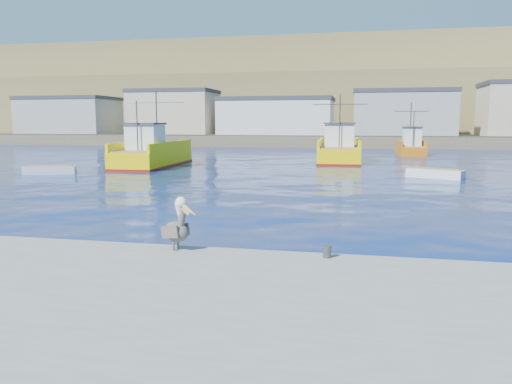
# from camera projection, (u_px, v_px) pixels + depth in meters

# --- Properties ---
(ground) EXTENTS (260.00, 260.00, 0.00)m
(ground) POSITION_uv_depth(u_px,v_px,m) (239.00, 239.00, 15.89)
(ground) COLOR #071956
(ground) RESTS_ON ground
(dock) EXTENTS (70.00, 12.00, 0.50)m
(dock) POSITION_uv_depth(u_px,v_px,m) (89.00, 366.00, 7.13)
(dock) COLOR gray
(dock) RESTS_ON ground
(dock_bollards) EXTENTS (36.20, 0.20, 0.30)m
(dock_bollards) POSITION_uv_depth(u_px,v_px,m) (230.00, 246.00, 12.38)
(dock_bollards) COLOR #4C4C4C
(dock_bollards) RESTS_ON dock
(far_shore) EXTENTS (200.00, 81.00, 24.00)m
(far_shore) POSITION_uv_depth(u_px,v_px,m) (347.00, 100.00, 120.46)
(far_shore) COLOR brown
(far_shore) RESTS_ON ground
(trawler_yellow_a) EXTENTS (4.95, 10.95, 6.45)m
(trawler_yellow_a) POSITION_uv_depth(u_px,v_px,m) (152.00, 154.00, 42.25)
(trawler_yellow_a) COLOR #FFD900
(trawler_yellow_a) RESTS_ON ground
(trawler_yellow_b) EXTENTS (5.22, 11.15, 6.48)m
(trawler_yellow_b) POSITION_uv_depth(u_px,v_px,m) (339.00, 151.00, 47.08)
(trawler_yellow_b) COLOR #FFD900
(trawler_yellow_b) RESTS_ON ground
(boat_orange) EXTENTS (3.80, 7.30, 5.94)m
(boat_orange) POSITION_uv_depth(u_px,v_px,m) (411.00, 146.00, 56.83)
(boat_orange) COLOR #CB650D
(boat_orange) RESTS_ON ground
(skiff_left) EXTENTS (3.71, 2.54, 0.76)m
(skiff_left) POSITION_uv_depth(u_px,v_px,m) (50.00, 171.00, 35.92)
(skiff_left) COLOR silver
(skiff_left) RESTS_ON ground
(skiff_mid) EXTENTS (3.79, 2.70, 0.78)m
(skiff_mid) POSITION_uv_depth(u_px,v_px,m) (435.00, 174.00, 33.30)
(skiff_mid) COLOR silver
(skiff_mid) RESTS_ON ground
(pelican) EXTENTS (1.09, 0.70, 1.37)m
(pelican) POSITION_uv_depth(u_px,v_px,m) (177.00, 227.00, 12.53)
(pelican) COLOR #595451
(pelican) RESTS_ON dock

